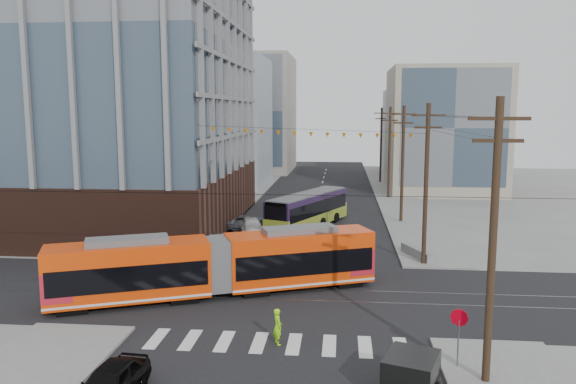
% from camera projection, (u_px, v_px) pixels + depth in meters
% --- Properties ---
extents(ground, '(160.00, 160.00, 0.00)m').
position_uv_depth(ground, '(283.00, 319.00, 28.44)').
color(ground, slate).
extents(office_building, '(30.00, 25.00, 28.60)m').
position_uv_depth(office_building, '(70.00, 69.00, 51.15)').
color(office_building, '#381E16').
rests_on(office_building, ground).
extents(bg_bldg_nw_near, '(18.00, 16.00, 18.00)m').
position_uv_depth(bg_bldg_nw_near, '(203.00, 122.00, 80.00)').
color(bg_bldg_nw_near, '#8C99A5').
rests_on(bg_bldg_nw_near, ground).
extents(bg_bldg_ne_near, '(14.00, 14.00, 16.00)m').
position_uv_depth(bg_bldg_ne_near, '(444.00, 130.00, 73.06)').
color(bg_bldg_ne_near, gray).
rests_on(bg_bldg_ne_near, ground).
extents(bg_bldg_nw_far, '(16.00, 18.00, 20.00)m').
position_uv_depth(bg_bldg_nw_far, '(247.00, 114.00, 99.28)').
color(bg_bldg_nw_far, gray).
rests_on(bg_bldg_nw_far, ground).
extents(bg_bldg_ne_far, '(16.00, 16.00, 14.00)m').
position_uv_depth(bg_bldg_ne_far, '(434.00, 132.00, 92.72)').
color(bg_bldg_ne_far, '#8C99A5').
rests_on(bg_bldg_ne_far, ground).
extents(utility_pole_near, '(0.30, 0.30, 11.00)m').
position_uv_depth(utility_pole_near, '(493.00, 245.00, 20.93)').
color(utility_pole_near, black).
rests_on(utility_pole_near, ground).
extents(utility_pole_far, '(0.30, 0.30, 11.00)m').
position_uv_depth(utility_pole_far, '(381.00, 146.00, 82.01)').
color(utility_pole_far, black).
rests_on(utility_pole_far, ground).
extents(streetcar, '(18.03, 9.53, 3.56)m').
position_uv_depth(streetcar, '(218.00, 265.00, 31.94)').
color(streetcar, '#DF3A07').
rests_on(streetcar, ground).
extents(city_bus, '(7.01, 11.38, 3.23)m').
position_uv_depth(city_bus, '(308.00, 210.00, 50.77)').
color(city_bus, '#231333').
rests_on(city_bus, ground).
extents(black_sedan, '(2.05, 4.27, 1.41)m').
position_uv_depth(black_sedan, '(110.00, 384.00, 20.23)').
color(black_sedan, black).
rests_on(black_sedan, ground).
extents(parked_car_silver, '(2.25, 5.15, 1.65)m').
position_uv_depth(parked_car_silver, '(223.00, 244.00, 41.20)').
color(parked_car_silver, '#B9B9B9').
rests_on(parked_car_silver, ground).
extents(parked_car_white, '(3.03, 4.91, 1.33)m').
position_uv_depth(parked_car_white, '(251.00, 225.00, 48.80)').
color(parked_car_white, silver).
rests_on(parked_car_white, ground).
extents(parked_car_grey, '(3.47, 5.14, 1.31)m').
position_uv_depth(parked_car_grey, '(247.00, 222.00, 50.13)').
color(parked_car_grey, slate).
rests_on(parked_car_grey, ground).
extents(pedestrian, '(0.62, 0.72, 1.67)m').
position_uv_depth(pedestrian, '(278.00, 326.00, 25.30)').
color(pedestrian, '#91FB0E').
rests_on(pedestrian, ground).
extents(stop_sign, '(0.95, 0.95, 2.41)m').
position_uv_depth(stop_sign, '(458.00, 341.00, 22.74)').
color(stop_sign, '#BD0013').
rests_on(stop_sign, ground).
extents(jersey_barrier, '(2.23, 3.93, 0.78)m').
position_uv_depth(jersey_barrier, '(417.00, 253.00, 40.10)').
color(jersey_barrier, gray).
rests_on(jersey_barrier, ground).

